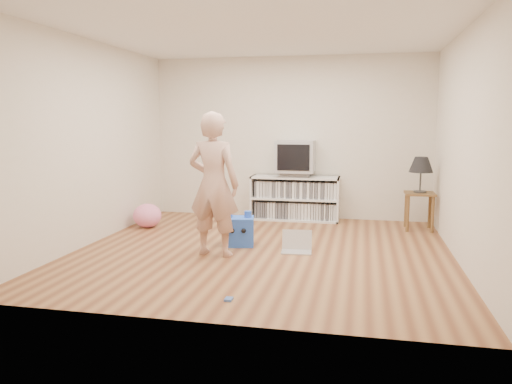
{
  "coord_description": "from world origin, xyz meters",
  "views": [
    {
      "loc": [
        1.17,
        -5.83,
        1.58
      ],
      "look_at": [
        -0.17,
        0.4,
        0.67
      ],
      "focal_mm": 35.0,
      "sensor_mm": 36.0,
      "label": 1
    }
  ],
  "objects_px": {
    "side_table": "(419,202)",
    "plush_pink": "(147,216)",
    "crt_tv": "(296,156)",
    "table_lamp": "(421,166)",
    "media_unit": "(295,198)",
    "laptop": "(297,246)",
    "dvd_deck": "(295,174)",
    "person": "(214,185)",
    "plush_blue": "(239,231)"
  },
  "relations": [
    {
      "from": "side_table",
      "to": "plush_pink",
      "type": "distance_m",
      "value": 4.0
    },
    {
      "from": "crt_tv",
      "to": "plush_pink",
      "type": "bearing_deg",
      "value": -153.32
    },
    {
      "from": "side_table",
      "to": "table_lamp",
      "type": "distance_m",
      "value": 0.53
    },
    {
      "from": "media_unit",
      "to": "crt_tv",
      "type": "relative_size",
      "value": 2.33
    },
    {
      "from": "laptop",
      "to": "side_table",
      "type": "bearing_deg",
      "value": 40.48
    },
    {
      "from": "dvd_deck",
      "to": "person",
      "type": "xyz_separation_m",
      "value": [
        -0.65,
        -2.32,
        0.11
      ]
    },
    {
      "from": "media_unit",
      "to": "side_table",
      "type": "bearing_deg",
      "value": -11.69
    },
    {
      "from": "media_unit",
      "to": "dvd_deck",
      "type": "bearing_deg",
      "value": -90.0
    },
    {
      "from": "dvd_deck",
      "to": "plush_pink",
      "type": "relative_size",
      "value": 1.08
    },
    {
      "from": "media_unit",
      "to": "dvd_deck",
      "type": "relative_size",
      "value": 3.11
    },
    {
      "from": "crt_tv",
      "to": "table_lamp",
      "type": "xyz_separation_m",
      "value": [
        1.86,
        -0.37,
        -0.08
      ]
    },
    {
      "from": "media_unit",
      "to": "table_lamp",
      "type": "xyz_separation_m",
      "value": [
        1.86,
        -0.39,
        0.59
      ]
    },
    {
      "from": "media_unit",
      "to": "laptop",
      "type": "height_order",
      "value": "media_unit"
    },
    {
      "from": "person",
      "to": "laptop",
      "type": "xyz_separation_m",
      "value": [
        0.93,
        0.37,
        -0.77
      ]
    },
    {
      "from": "side_table",
      "to": "plush_blue",
      "type": "relative_size",
      "value": 1.24
    },
    {
      "from": "dvd_deck",
      "to": "person",
      "type": "distance_m",
      "value": 2.42
    },
    {
      "from": "side_table",
      "to": "laptop",
      "type": "relative_size",
      "value": 1.43
    },
    {
      "from": "plush_blue",
      "to": "laptop",
      "type": "bearing_deg",
      "value": -21.96
    },
    {
      "from": "person",
      "to": "plush_blue",
      "type": "relative_size",
      "value": 3.79
    },
    {
      "from": "table_lamp",
      "to": "plush_pink",
      "type": "bearing_deg",
      "value": -170.26
    },
    {
      "from": "crt_tv",
      "to": "laptop",
      "type": "distance_m",
      "value": 2.19
    },
    {
      "from": "side_table",
      "to": "plush_blue",
      "type": "distance_m",
      "value": 2.76
    },
    {
      "from": "side_table",
      "to": "laptop",
      "type": "distance_m",
      "value": 2.26
    },
    {
      "from": "media_unit",
      "to": "plush_pink",
      "type": "height_order",
      "value": "media_unit"
    },
    {
      "from": "crt_tv",
      "to": "table_lamp",
      "type": "relative_size",
      "value": 1.17
    },
    {
      "from": "media_unit",
      "to": "person",
      "type": "distance_m",
      "value": 2.48
    },
    {
      "from": "media_unit",
      "to": "plush_pink",
      "type": "relative_size",
      "value": 3.35
    },
    {
      "from": "plush_blue",
      "to": "plush_pink",
      "type": "xyz_separation_m",
      "value": [
        -1.59,
        0.77,
        -0.01
      ]
    },
    {
      "from": "crt_tv",
      "to": "laptop",
      "type": "bearing_deg",
      "value": -81.66
    },
    {
      "from": "dvd_deck",
      "to": "side_table",
      "type": "bearing_deg",
      "value": -11.22
    },
    {
      "from": "side_table",
      "to": "table_lamp",
      "type": "xyz_separation_m",
      "value": [
        0.0,
        0.0,
        0.53
      ]
    },
    {
      "from": "plush_blue",
      "to": "plush_pink",
      "type": "distance_m",
      "value": 1.77
    },
    {
      "from": "person",
      "to": "laptop",
      "type": "height_order",
      "value": "person"
    },
    {
      "from": "media_unit",
      "to": "table_lamp",
      "type": "height_order",
      "value": "table_lamp"
    },
    {
      "from": "plush_pink",
      "to": "person",
      "type": "bearing_deg",
      "value": -41.84
    },
    {
      "from": "dvd_deck",
      "to": "plush_blue",
      "type": "xyz_separation_m",
      "value": [
        -0.48,
        -1.81,
        -0.55
      ]
    },
    {
      "from": "dvd_deck",
      "to": "laptop",
      "type": "bearing_deg",
      "value": -81.67
    },
    {
      "from": "side_table",
      "to": "plush_pink",
      "type": "bearing_deg",
      "value": -170.26
    },
    {
      "from": "dvd_deck",
      "to": "plush_blue",
      "type": "bearing_deg",
      "value": -104.84
    },
    {
      "from": "dvd_deck",
      "to": "person",
      "type": "relative_size",
      "value": 0.27
    },
    {
      "from": "dvd_deck",
      "to": "plush_pink",
      "type": "distance_m",
      "value": 2.39
    },
    {
      "from": "plush_blue",
      "to": "side_table",
      "type": "bearing_deg",
      "value": 20.11
    },
    {
      "from": "crt_tv",
      "to": "table_lamp",
      "type": "distance_m",
      "value": 1.9
    },
    {
      "from": "media_unit",
      "to": "dvd_deck",
      "type": "xyz_separation_m",
      "value": [
        0.0,
        -0.02,
        0.39
      ]
    },
    {
      "from": "dvd_deck",
      "to": "plush_pink",
      "type": "bearing_deg",
      "value": -153.25
    },
    {
      "from": "side_table",
      "to": "plush_pink",
      "type": "relative_size",
      "value": 1.31
    },
    {
      "from": "plush_blue",
      "to": "plush_pink",
      "type": "height_order",
      "value": "plush_blue"
    },
    {
      "from": "person",
      "to": "dvd_deck",
      "type": "bearing_deg",
      "value": -99.15
    },
    {
      "from": "side_table",
      "to": "plush_blue",
      "type": "bearing_deg",
      "value": -148.39
    },
    {
      "from": "side_table",
      "to": "table_lamp",
      "type": "height_order",
      "value": "table_lamp"
    }
  ]
}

